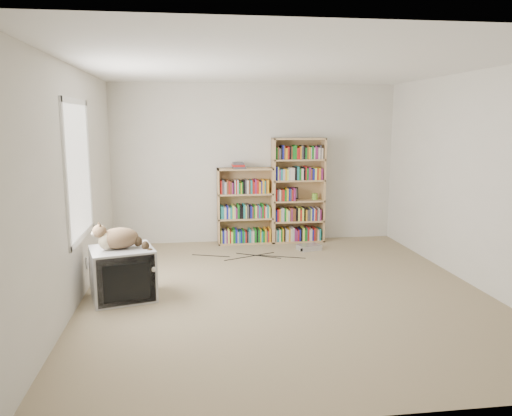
{
  "coord_description": "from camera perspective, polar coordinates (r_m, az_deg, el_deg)",
  "views": [
    {
      "loc": [
        -1.06,
        -5.37,
        1.93
      ],
      "look_at": [
        -0.2,
        1.0,
        0.8
      ],
      "focal_mm": 35.0,
      "sensor_mm": 36.0,
      "label": 1
    }
  ],
  "objects": [
    {
      "name": "book_stack",
      "position": [
        7.76,
        -1.93,
        4.9
      ],
      "size": [
        0.22,
        0.29,
        0.09
      ],
      "primitive_type": "cube",
      "color": "#B41B18",
      "rests_on": "bookcase_short"
    },
    {
      "name": "floor_cables",
      "position": [
        7.22,
        -0.42,
        -5.49
      ],
      "size": [
        1.2,
        0.7,
        0.01
      ],
      "primitive_type": null,
      "color": "black",
      "rests_on": "floor"
    },
    {
      "name": "wall_outlet",
      "position": [
        6.07,
        -18.72,
        -5.94
      ],
      "size": [
        0.01,
        0.08,
        0.13
      ],
      "primitive_type": "cube",
      "color": "silver",
      "rests_on": "wall_left"
    },
    {
      "name": "wall_front",
      "position": [
        3.13,
        12.25,
        -2.76
      ],
      "size": [
        4.5,
        0.02,
        2.5
      ],
      "primitive_type": "cube",
      "color": "silver",
      "rests_on": "floor"
    },
    {
      "name": "ceiling",
      "position": [
        5.5,
        3.56,
        15.91
      ],
      "size": [
        4.5,
        5.0,
        0.02
      ],
      "primitive_type": "cube",
      "color": "white",
      "rests_on": "wall_back"
    },
    {
      "name": "floor",
      "position": [
        5.8,
        3.29,
        -9.46
      ],
      "size": [
        4.5,
        5.0,
        0.01
      ],
      "primitive_type": "cube",
      "color": "gray",
      "rests_on": "ground"
    },
    {
      "name": "window",
      "position": [
        5.72,
        -19.64,
        4.09
      ],
      "size": [
        0.02,
        1.22,
        1.52
      ],
      "primitive_type": "cube",
      "color": "white",
      "rests_on": "wall_left"
    },
    {
      "name": "green_mug",
      "position": [
        8.05,
        6.71,
        1.34
      ],
      "size": [
        0.09,
        0.09,
        0.1
      ],
      "primitive_type": "cylinder",
      "color": "#70AF32",
      "rests_on": "bookcase_tall"
    },
    {
      "name": "dvd_player",
      "position": [
        7.61,
        6.08,
        -4.48
      ],
      "size": [
        0.38,
        0.31,
        0.07
      ],
      "primitive_type": "cube",
      "rotation": [
        0.0,
        0.0,
        0.26
      ],
      "color": "silver",
      "rests_on": "floor"
    },
    {
      "name": "wall_left",
      "position": [
        5.54,
        -20.08,
        2.33
      ],
      "size": [
        0.02,
        5.0,
        2.5
      ],
      "primitive_type": "cube",
      "color": "silver",
      "rests_on": "floor"
    },
    {
      "name": "bookcase_tall",
      "position": [
        8.0,
        4.8,
        1.78
      ],
      "size": [
        0.83,
        0.3,
        1.66
      ],
      "color": "tan",
      "rests_on": "floor"
    },
    {
      "name": "framed_print",
      "position": [
        8.07,
        4.33,
        1.72
      ],
      "size": [
        0.14,
        0.05,
        0.19
      ],
      "primitive_type": "cube",
      "rotation": [
        -0.17,
        0.0,
        0.0
      ],
      "color": "black",
      "rests_on": "bookcase_tall"
    },
    {
      "name": "wall_right",
      "position": [
        6.34,
        23.81,
        2.98
      ],
      "size": [
        0.02,
        5.0,
        2.5
      ],
      "primitive_type": "cube",
      "color": "silver",
      "rests_on": "floor"
    },
    {
      "name": "cat",
      "position": [
        5.56,
        -14.87,
        -3.69
      ],
      "size": [
        0.69,
        0.44,
        0.5
      ],
      "rotation": [
        0.0,
        0.0,
        0.31
      ],
      "color": "#3A2417",
      "rests_on": "crt_tv"
    },
    {
      "name": "crt_tv",
      "position": [
        5.69,
        -15.0,
        -7.22
      ],
      "size": [
        0.78,
        0.74,
        0.57
      ],
      "rotation": [
        0.0,
        0.0,
        0.26
      ],
      "color": "#AFAEB1",
      "rests_on": "floor"
    },
    {
      "name": "bookcase_short",
      "position": [
        7.9,
        -1.27,
        -0.12
      ],
      "size": [
        0.87,
        0.3,
        1.2
      ],
      "color": "tan",
      "rests_on": "floor"
    },
    {
      "name": "wall_back",
      "position": [
        7.97,
        -0.05,
        5.08
      ],
      "size": [
        4.5,
        0.02,
        2.5
      ],
      "primitive_type": "cube",
      "color": "silver",
      "rests_on": "floor"
    }
  ]
}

